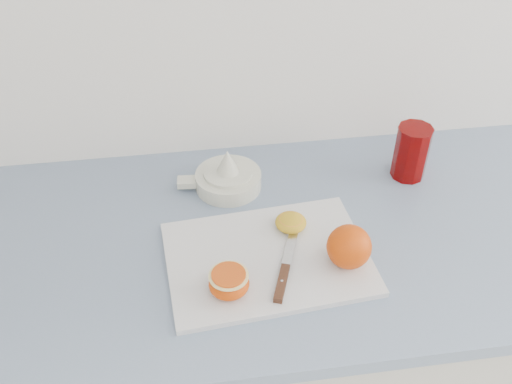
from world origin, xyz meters
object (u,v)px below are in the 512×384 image
cutting_board (268,258)px  half_orange (229,283)px  counter (310,356)px  citrus_juicer (227,177)px  red_tumbler (411,154)px

cutting_board → half_orange: (-0.08, -0.07, 0.03)m
counter → half_orange: size_ratio=33.37×
half_orange → citrus_juicer: citrus_juicer is taller
counter → red_tumbler: red_tumbler is taller
counter → red_tumbler: bearing=31.8°
cutting_board → citrus_juicer: (-0.05, 0.23, 0.02)m
cutting_board → citrus_juicer: bearing=102.6°
counter → cutting_board: bearing=-148.2°
citrus_juicer → red_tumbler: bearing=-2.0°
half_orange → counter: bearing=36.5°
citrus_juicer → red_tumbler: size_ratio=1.46×
red_tumbler → counter: bearing=-148.2°
counter → cutting_board: (-0.12, -0.08, 0.45)m
half_orange → citrus_juicer: 0.31m
cutting_board → citrus_juicer: size_ratio=2.06×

